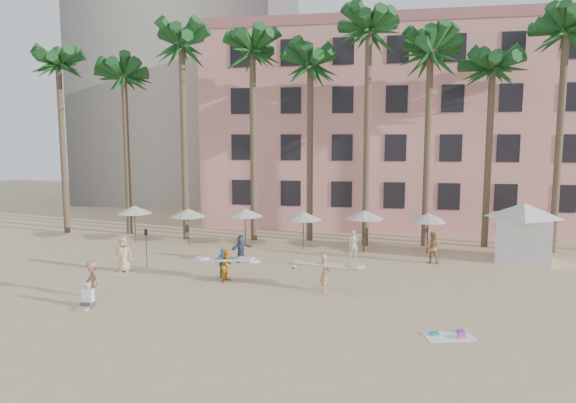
# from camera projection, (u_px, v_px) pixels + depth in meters

# --- Properties ---
(ground) EXTENTS (120.00, 120.00, 0.00)m
(ground) POSITION_uv_depth(u_px,v_px,m) (282.00, 313.00, 21.74)
(ground) COLOR #D1B789
(ground) RESTS_ON ground
(pink_hotel) EXTENTS (35.00, 14.00, 16.00)m
(pink_hotel) POSITION_uv_depth(u_px,v_px,m) (417.00, 130.00, 44.85)
(pink_hotel) COLOR #F7A196
(pink_hotel) RESTS_ON ground
(palm_row) EXTENTS (44.40, 5.40, 16.30)m
(palm_row) POSITION_uv_depth(u_px,v_px,m) (331.00, 54.00, 34.66)
(palm_row) COLOR brown
(palm_row) RESTS_ON ground
(umbrella_row) EXTENTS (22.50, 2.70, 2.73)m
(umbrella_row) POSITION_uv_depth(u_px,v_px,m) (274.00, 214.00, 34.19)
(umbrella_row) COLOR #332B23
(umbrella_row) RESTS_ON ground
(cabana) EXTENTS (5.31, 5.31, 3.50)m
(cabana) POSITION_uv_depth(u_px,v_px,m) (523.00, 227.00, 30.75)
(cabana) COLOR silver
(cabana) RESTS_ON ground
(beach_towel) EXTENTS (2.01, 1.47, 0.14)m
(beach_towel) POSITION_uv_depth(u_px,v_px,m) (450.00, 336.00, 19.16)
(beach_towel) COLOR white
(beach_towel) RESTS_ON ground
(carrier_yellow) EXTENTS (3.12, 0.98, 1.83)m
(carrier_yellow) POSITION_uv_depth(u_px,v_px,m) (325.00, 270.00, 24.70)
(carrier_yellow) COLOR tan
(carrier_yellow) RESTS_ON ground
(carrier_white) EXTENTS (2.76, 0.90, 1.63)m
(carrier_white) POSITION_uv_depth(u_px,v_px,m) (227.00, 264.00, 26.49)
(carrier_white) COLOR #FFA21A
(carrier_white) RESTS_ON ground
(beachgoers) EXTENTS (18.00, 11.09, 1.92)m
(beachgoers) POSITION_uv_depth(u_px,v_px,m) (242.00, 256.00, 28.24)
(beachgoers) COLOR beige
(beachgoers) RESTS_ON ground
(paddle) EXTENTS (0.18, 0.04, 2.23)m
(paddle) POSITION_uv_depth(u_px,v_px,m) (146.00, 243.00, 29.11)
(paddle) COLOR black
(paddle) RESTS_ON ground
(seated_man) EXTENTS (0.47, 0.82, 1.07)m
(seated_man) POSITION_uv_depth(u_px,v_px,m) (87.00, 299.00, 22.35)
(seated_man) COLOR #3F3F4C
(seated_man) RESTS_ON ground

